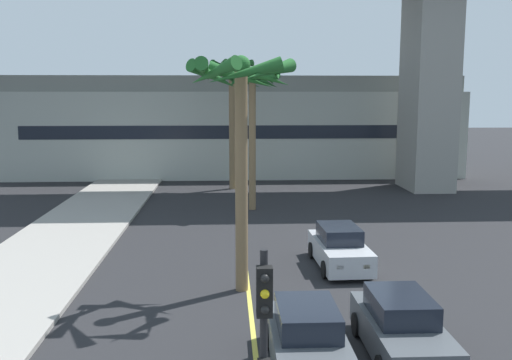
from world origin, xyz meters
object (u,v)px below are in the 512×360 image
(palm_tree_near_median, at_px, (241,101))
(palm_tree_far_median, at_px, (252,95))
(palm_tree_mid_median, at_px, (232,90))
(car_queue_third, at_px, (401,328))
(car_queue_front, at_px, (308,342))
(car_queue_second, at_px, (340,248))
(traffic_light_median_near, at_px, (264,346))

(palm_tree_near_median, relative_size, palm_tree_far_median, 0.99)
(palm_tree_mid_median, xyz_separation_m, palm_tree_far_median, (1.06, -7.19, -0.36))
(palm_tree_mid_median, bearing_deg, car_queue_third, -81.33)
(car_queue_front, relative_size, car_queue_second, 0.99)
(car_queue_second, distance_m, traffic_light_median_near, 13.27)
(traffic_light_median_near, height_order, palm_tree_mid_median, palm_tree_mid_median)
(palm_tree_near_median, bearing_deg, car_queue_front, -76.17)
(car_queue_second, distance_m, palm_tree_near_median, 7.11)
(car_queue_front, xyz_separation_m, palm_tree_far_median, (-0.43, 19.19, 5.69))
(palm_tree_near_median, distance_m, palm_tree_mid_median, 20.67)
(car_queue_front, distance_m, palm_tree_near_median, 8.08)
(car_queue_second, height_order, palm_tree_near_median, palm_tree_near_median)
(car_queue_second, xyz_separation_m, car_queue_third, (0.07, -7.46, 0.00))
(car_queue_front, relative_size, car_queue_third, 1.00)
(traffic_light_median_near, bearing_deg, car_queue_third, 53.83)
(car_queue_second, bearing_deg, car_queue_third, -89.45)
(car_queue_front, bearing_deg, palm_tree_mid_median, 93.24)
(palm_tree_far_median, bearing_deg, car_queue_front, -88.70)
(car_queue_second, relative_size, traffic_light_median_near, 0.99)
(traffic_light_median_near, relative_size, palm_tree_far_median, 0.54)
(traffic_light_median_near, relative_size, palm_tree_near_median, 0.55)
(palm_tree_near_median, xyz_separation_m, palm_tree_mid_median, (-0.09, 20.67, 0.52))
(car_queue_front, distance_m, palm_tree_mid_median, 27.10)
(car_queue_front, bearing_deg, palm_tree_far_median, 91.30)
(palm_tree_mid_median, height_order, palm_tree_far_median, palm_tree_mid_median)
(palm_tree_near_median, bearing_deg, traffic_light_median_near, -89.55)
(car_queue_third, bearing_deg, palm_tree_near_median, 127.08)
(palm_tree_near_median, bearing_deg, palm_tree_far_median, 85.88)
(car_queue_third, xyz_separation_m, palm_tree_near_median, (-3.84, 5.07, 5.54))
(car_queue_third, relative_size, palm_tree_near_median, 0.53)
(car_queue_second, relative_size, palm_tree_near_median, 0.54)
(car_queue_second, xyz_separation_m, palm_tree_near_median, (-3.76, -2.38, 5.54))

